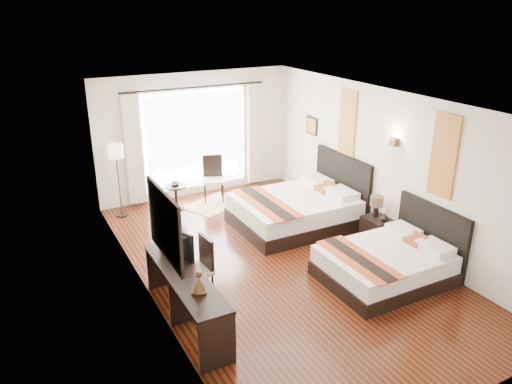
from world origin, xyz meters
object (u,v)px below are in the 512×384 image
console_desk (186,298)px  side_table (176,197)px  television (172,244)px  nightstand (377,231)px  table_lamp (377,203)px  floor_lamp (116,156)px  desk_chair (197,280)px  bed_far (298,209)px  window_chair (213,187)px  fruit_bowl (175,184)px  bed_near (389,262)px  vase (385,217)px

console_desk → side_table: size_ratio=4.14×
television → nightstand: bearing=-109.7°
side_table → console_desk: bearing=-107.4°
table_lamp → floor_lamp: bearing=139.4°
nightstand → desk_chair: (-3.61, -0.14, 0.04)m
console_desk → floor_lamp: 4.23m
table_lamp → side_table: bearing=131.0°
bed_far → window_chair: size_ratio=2.32×
nightstand → side_table: side_table is taller
bed_far → table_lamp: bed_far is taller
television → fruit_bowl: 3.67m
bed_far → nightstand: 1.62m
bed_far → desk_chair: bed_far is taller
console_desk → floor_lamp: floor_lamp is taller
desk_chair → window_chair: bearing=-121.8°
bed_near → bed_far: (-0.17, 2.46, 0.05)m
table_lamp → side_table: table_lamp is taller
bed_near → console_desk: size_ratio=0.90×
nightstand → television: television is taller
desk_chair → window_chair: (1.80, 3.55, 0.01)m
bed_near → floor_lamp: bearing=125.2°
television → side_table: bearing=-41.0°
bed_far → floor_lamp: size_ratio=1.51×
table_lamp → desk_chair: 3.68m
console_desk → vase: bearing=7.3°
bed_far → table_lamp: 1.60m
vase → side_table: 4.42m
side_table → vase: bearing=-51.3°
bed_near → console_desk: (-3.30, 0.42, 0.09)m
nightstand → window_chair: 3.86m
side_table → fruit_bowl: (0.01, 0.04, 0.29)m
desk_chair → side_table: size_ratio=1.80×
bed_near → console_desk: bed_near is taller
fruit_bowl → side_table: bearing=-98.6°
bed_near → table_lamp: bed_near is taller
table_lamp → console_desk: 4.10m
bed_near → desk_chair: bed_near is taller
vase → fruit_bowl: size_ratio=0.76×
vase → side_table: bearing=128.7°
bed_near → fruit_bowl: 4.87m
floor_lamp → window_chair: (2.07, -0.05, -1.00)m
bed_far → side_table: size_ratio=4.39×
fruit_bowl → bed_far: bearing=-45.9°
bed_near → window_chair: size_ratio=1.98×
bed_near → side_table: (-2.06, 4.37, -0.03)m
bed_near → table_lamp: (0.71, 1.19, 0.47)m
table_lamp → fruit_bowl: size_ratio=2.02×
desk_chair → console_desk: bearing=50.4°
side_table → window_chair: size_ratio=0.53×
floor_lamp → table_lamp: bearing=-40.6°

